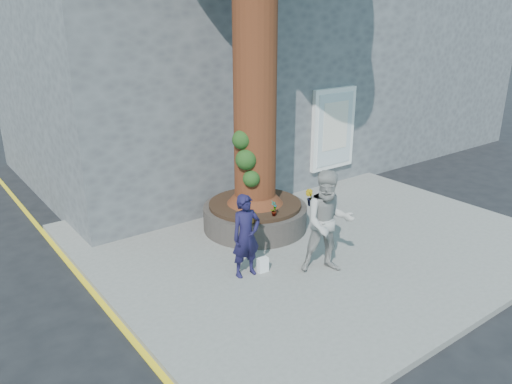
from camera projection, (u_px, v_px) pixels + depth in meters
ground at (285, 279)px, 9.31m from camera, size 120.00×120.00×0.00m
pavement at (308, 237)px, 10.88m from camera, size 9.00×8.00×0.12m
yellow_line at (107, 309)px, 8.34m from camera, size 0.10×30.00×0.01m
stone_shop at (197, 66)px, 15.06m from camera, size 10.30×8.30×6.30m
neighbour_shop at (373, 58)px, 19.63m from camera, size 6.00×8.00×6.00m
planter at (255, 215)px, 11.12m from camera, size 2.30×2.30×0.60m
man at (246, 236)px, 8.95m from camera, size 0.60×0.42×1.56m
woman at (328, 222)px, 9.04m from camera, size 1.19×1.12×1.95m
shopping_bag at (263, 265)px, 9.27m from camera, size 0.21×0.13×0.28m
plant_a at (274, 208)px, 10.24m from camera, size 0.21×0.19×0.33m
plant_b at (310, 198)px, 10.80m from camera, size 0.26×0.26×0.36m
plant_c at (246, 217)px, 9.85m from camera, size 0.22×0.22×0.30m
plant_d at (251, 215)px, 9.91m from camera, size 0.37×0.38×0.32m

